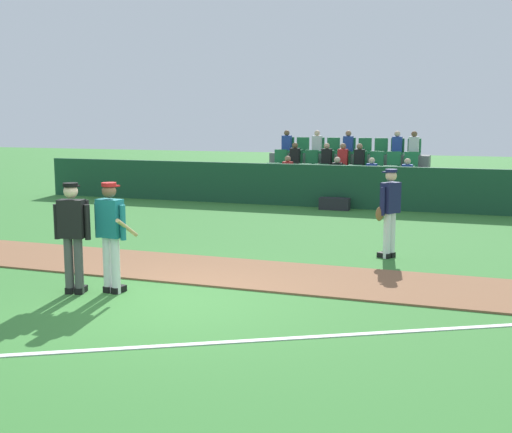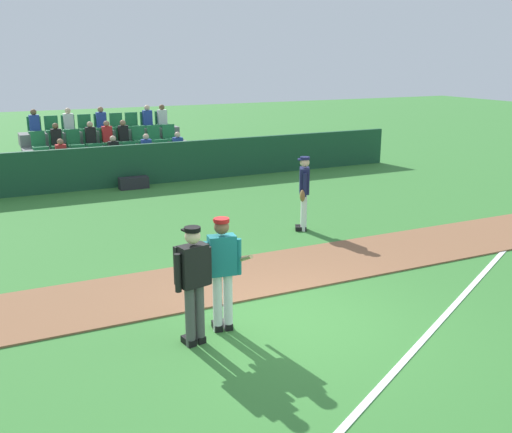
% 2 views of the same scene
% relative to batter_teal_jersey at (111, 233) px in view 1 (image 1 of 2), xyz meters
% --- Properties ---
extents(ground_plane, '(80.00, 80.00, 0.00)m').
position_rel_batter_teal_jersey_xyz_m(ground_plane, '(1.03, -0.22, -0.97)').
color(ground_plane, '#387A33').
extents(infield_dirt_path, '(28.00, 2.08, 0.03)m').
position_rel_batter_teal_jersey_xyz_m(infield_dirt_path, '(1.03, 1.86, -0.95)').
color(infield_dirt_path, brown).
rests_on(infield_dirt_path, ground).
extents(foul_line_chalk, '(10.50, 5.99, 0.01)m').
position_rel_batter_teal_jersey_xyz_m(foul_line_chalk, '(4.03, -0.72, -0.96)').
color(foul_line_chalk, white).
rests_on(foul_line_chalk, ground).
extents(dugout_fence, '(20.00, 0.16, 1.31)m').
position_rel_batter_teal_jersey_xyz_m(dugout_fence, '(1.03, 10.76, -0.31)').
color(dugout_fence, '#19472D').
rests_on(dugout_fence, ground).
extents(stadium_bleachers, '(5.55, 2.95, 2.30)m').
position_rel_batter_teal_jersey_xyz_m(stadium_bleachers, '(1.03, 12.64, -0.32)').
color(stadium_bleachers, slate).
rests_on(stadium_bleachers, ground).
extents(batter_teal_jersey, '(0.65, 0.79, 1.76)m').
position_rel_batter_teal_jersey_xyz_m(batter_teal_jersey, '(0.00, 0.00, 0.00)').
color(batter_teal_jersey, white).
rests_on(batter_teal_jersey, ground).
extents(umpire_home_plate, '(0.58, 0.36, 1.76)m').
position_rel_batter_teal_jersey_xyz_m(umpire_home_plate, '(-0.54, -0.23, 0.03)').
color(umpire_home_plate, '#4C4C4C').
rests_on(umpire_home_plate, ground).
extents(runner_navy_jersey, '(0.46, 0.60, 1.76)m').
position_rel_batter_teal_jersey_xyz_m(runner_navy_jersey, '(3.76, 4.07, -0.01)').
color(runner_navy_jersey, white).
rests_on(runner_navy_jersey, ground).
extents(equipment_bag, '(0.90, 0.36, 0.36)m').
position_rel_batter_teal_jersey_xyz_m(equipment_bag, '(1.28, 10.31, -0.79)').
color(equipment_bag, '#232328').
rests_on(equipment_bag, ground).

